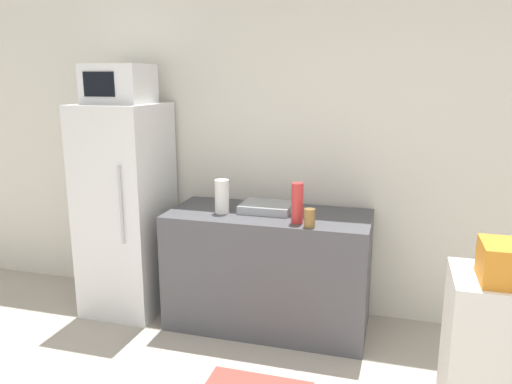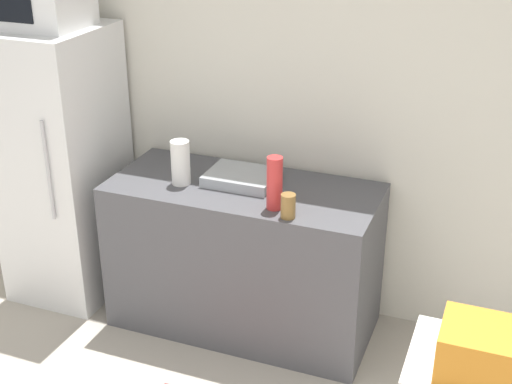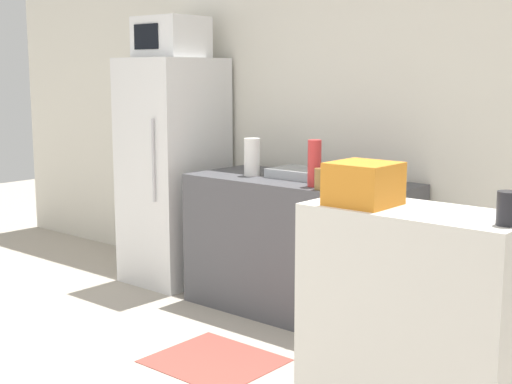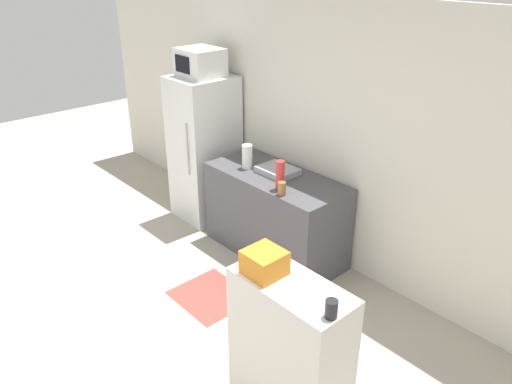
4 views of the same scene
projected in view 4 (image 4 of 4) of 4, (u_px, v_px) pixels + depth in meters
The scene contains 13 objects.
ground_plane at pixel (78, 383), 3.74m from camera, with size 14.00×14.00×0.00m, color #B2A899.
wall_back at pixel (329, 137), 4.83m from camera, with size 8.00×0.06×2.60m, color silver.
refrigerator at pixel (205, 149), 5.81m from camera, with size 0.60×0.70×1.69m.
microwave at pixel (200, 62), 5.37m from camera, with size 0.46×0.41×0.30m.
counter at pixel (275, 215), 5.18m from camera, with size 1.51×0.67×0.90m, color #4C4C51.
sink_basin at pixel (278, 171), 5.02m from camera, with size 0.38×0.30×0.06m, color #9EA3A8.
bottle_tall at pixel (280, 175), 4.63m from camera, with size 0.08×0.08×0.28m, color red.
bottle_short at pixel (282, 189), 4.56m from camera, with size 0.08×0.08×0.13m, color olive.
shelf_cabinet at pixel (289, 352), 3.27m from camera, with size 0.81×0.38×1.09m, color silver.
basket at pixel (264, 263), 3.10m from camera, with size 0.23×0.23×0.16m, color orange.
jar at pixel (331, 309), 2.73m from camera, with size 0.07×0.07×0.11m, color #232328.
paper_towel_roll at pixel (247, 157), 5.10m from camera, with size 0.11×0.11×0.25m, color white.
kitchen_rug at pixel (211, 295), 4.68m from camera, with size 0.66×0.59×0.01m, color #99473D.
Camera 4 is at (2.93, -0.84, 2.92)m, focal length 35.00 mm.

